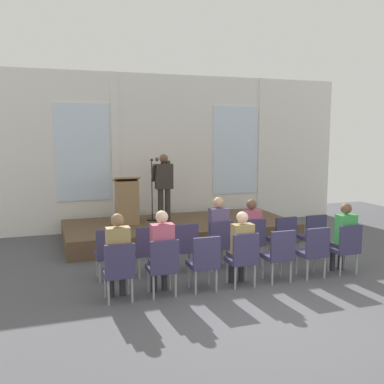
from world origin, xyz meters
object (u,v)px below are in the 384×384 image
mic_stand (152,207)px  chair_r0_c5 (283,236)px  audience_r1_c3 (241,244)px  audience_r0_c4 (250,228)px  lectern (127,201)px  chair_r0_c6 (313,233)px  speaker (164,183)px  chair_r0_c2 (184,244)px  chair_r1_c0 (119,268)px  chair_r1_c1 (163,264)px  audience_r1_c0 (118,253)px  audience_r1_c1 (162,249)px  chair_r0_c1 (148,248)px  audience_r0_c3 (218,229)px  audience_r1_c6 (344,234)px  chair_r0_c0 (109,251)px  chair_r1_c3 (243,256)px  chair_r1_c5 (314,249)px  chair_r1_c2 (204,260)px  chair_r1_c6 (346,246)px  chair_r0_c3 (219,241)px  chair_r0_c4 (252,239)px  chair_r1_c4 (279,252)px

mic_stand → chair_r0_c5: mic_stand is taller
chair_r0_c5 → audience_r1_c3: size_ratio=0.73×
audience_r0_c4 → lectern: bearing=126.2°
mic_stand → chair_r0_c6: 4.03m
speaker → chair_r0_c2: (-0.36, -2.79, -0.86)m
chair_r1_c0 → chair_r1_c1: 0.70m
chair_r1_c0 → audience_r1_c0: bearing=90.0°
audience_r1_c3 → chair_r0_c6: bearing=25.0°
audience_r1_c1 → audience_r1_c3: (1.40, 0.00, -0.05)m
chair_r0_c2 → chair_r0_c1: bearing=180.0°
lectern → audience_r0_c3: size_ratio=0.83×
chair_r1_c0 → chair_r0_c6: bearing=14.2°
chair_r1_c0 → audience_r1_c6: (4.19, 0.08, 0.20)m
lectern → chair_r0_c0: (-0.83, -2.76, -0.44)m
chair_r0_c0 → chair_r0_c5: 3.49m
mic_stand → audience_r1_c1: mic_stand is taller
chair_r1_c3 → audience_r1_c3: size_ratio=0.73×
chair_r0_c6 → chair_r1_c0: size_ratio=1.00×
audience_r0_c4 → audience_r1_c1: size_ratio=0.95×
audience_r1_c1 → audience_r1_c6: audience_r1_c1 is taller
chair_r0_c0 → chair_r1_c5: bearing=-16.9°
audience_r1_c3 → chair_r0_c5: bearing=35.0°
audience_r0_c4 → chair_r1_c2: (-1.40, -1.14, -0.20)m
mic_stand → audience_r1_c1: bearing=-101.5°
chair_r1_c6 → mic_stand: bearing=123.4°
chair_r1_c3 → chair_r1_c0: bearing=180.0°
chair_r0_c3 → chair_r0_c5: 1.40m
audience_r1_c0 → speaker: bearing=65.0°
chair_r0_c4 → audience_r1_c6: 1.72m
lectern → audience_r0_c4: (1.96, -2.68, -0.24)m
audience_r1_c0 → audience_r1_c6: size_ratio=1.04×
chair_r0_c2 → chair_r1_c4: size_ratio=1.00×
chair_r0_c0 → chair_r1_c1: (0.70, -1.06, 0.00)m
chair_r0_c0 → audience_r1_c1: audience_r1_c1 is taller
chair_r0_c1 → chair_r0_c5: bearing=0.0°
audience_r0_c3 → audience_r1_c0: audience_r0_c3 is taller
chair_r1_c2 → chair_r1_c5: bearing=0.0°
audience_r0_c4 → chair_r1_c6: size_ratio=1.40×
chair_r0_c6 → chair_r1_c3: 2.35m
chair_r1_c0 → chair_r1_c3: 2.09m
mic_stand → audience_r1_c1: 4.06m
mic_stand → chair_r1_c6: 4.87m
chair_r0_c1 → chair_r0_c3: same height
audience_r0_c4 → audience_r1_c6: bearing=-37.2°
lectern → chair_r1_c5: size_ratio=1.23×
chair_r1_c5 → mic_stand: bearing=116.0°
mic_stand → audience_r1_c6: bearing=-56.1°
chair_r0_c4 → audience_r0_c4: audience_r0_c4 is taller
audience_r0_c3 → chair_r1_c6: (2.09, -1.14, -0.23)m
chair_r0_c2 → audience_r1_c3: size_ratio=0.73×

